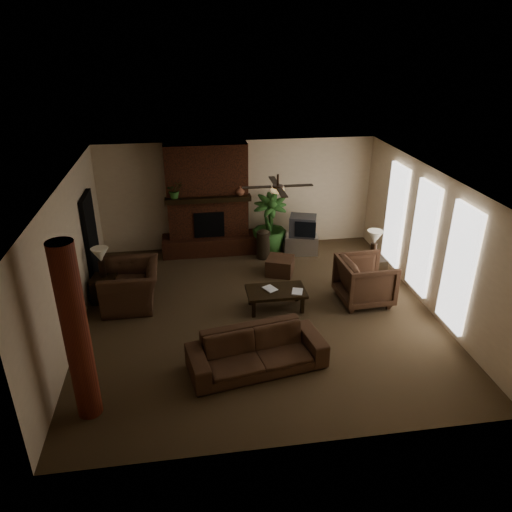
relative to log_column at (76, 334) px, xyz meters
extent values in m
plane|color=#4F3D27|center=(2.95, 2.40, -1.40)|extent=(7.00, 7.00, 0.00)
plane|color=silver|center=(2.95, 2.40, 1.40)|extent=(7.00, 7.00, 0.00)
plane|color=beige|center=(2.95, 5.90, 0.00)|extent=(7.00, 0.00, 7.00)
plane|color=beige|center=(2.95, -1.10, 0.00)|extent=(7.00, 0.00, 7.00)
plane|color=beige|center=(-0.55, 2.40, 0.00)|extent=(0.00, 7.00, 7.00)
plane|color=beige|center=(6.45, 2.40, 0.00)|extent=(0.00, 7.00, 7.00)
cube|color=#522615|center=(2.15, 5.65, 0.00)|extent=(2.00, 0.50, 2.80)
cube|color=#522615|center=(2.15, 5.55, -1.17)|extent=(2.40, 0.70, 0.45)
cube|color=black|center=(2.15, 5.39, -0.58)|extent=(0.75, 0.04, 0.65)
cube|color=black|center=(2.15, 5.37, 0.10)|extent=(2.10, 0.28, 0.12)
cube|color=white|center=(6.40, 4.00, -0.05)|extent=(0.08, 0.85, 2.35)
cube|color=white|center=(6.40, 2.60, -0.05)|extent=(0.08, 0.85, 2.35)
cube|color=white|center=(6.40, 1.20, -0.05)|extent=(0.08, 0.85, 2.35)
cylinder|color=maroon|center=(0.00, 0.00, 0.00)|extent=(0.36, 0.36, 2.80)
cube|color=black|center=(-0.49, 4.20, -0.35)|extent=(0.10, 1.00, 2.10)
cylinder|color=black|center=(3.35, 2.70, 1.28)|extent=(0.04, 0.04, 0.24)
cylinder|color=black|center=(3.35, 2.70, 1.16)|extent=(0.20, 0.20, 0.06)
ellipsoid|color=#F2BF72|center=(3.35, 2.70, 1.10)|extent=(0.26, 0.26, 0.14)
cube|color=black|center=(3.75, 2.70, 1.17)|extent=(0.55, 0.12, 0.01)
cube|color=black|center=(2.95, 2.70, 1.17)|extent=(0.55, 0.12, 0.01)
cube|color=black|center=(3.35, 3.10, 1.17)|extent=(0.12, 0.55, 0.01)
cube|color=black|center=(3.35, 2.30, 1.17)|extent=(0.12, 0.55, 0.01)
imported|color=#472E1E|center=(2.64, 0.68, -0.95)|extent=(2.38, 1.07, 0.90)
imported|color=#472E1E|center=(0.37, 3.18, -0.82)|extent=(0.88, 1.33, 1.15)
imported|color=#472E1E|center=(5.23, 2.55, -0.86)|extent=(1.02, 1.09, 1.08)
cube|color=black|center=(3.32, 2.53, -1.00)|extent=(1.20, 0.70, 0.06)
cube|color=black|center=(2.82, 2.28, -1.21)|extent=(0.07, 0.07, 0.37)
cube|color=black|center=(3.82, 2.28, -1.21)|extent=(0.07, 0.07, 0.37)
cube|color=black|center=(2.82, 2.78, -1.21)|extent=(0.07, 0.07, 0.37)
cube|color=black|center=(3.82, 2.78, -1.21)|extent=(0.07, 0.07, 0.37)
cube|color=#472E1E|center=(3.72, 4.08, -1.20)|extent=(0.78, 0.78, 0.40)
cube|color=#B9B9BC|center=(4.46, 5.16, -1.15)|extent=(0.90, 0.59, 0.50)
cube|color=#38383A|center=(4.50, 5.13, -0.64)|extent=(0.77, 0.68, 0.52)
cube|color=black|center=(4.50, 4.87, -0.64)|extent=(0.50, 0.19, 0.40)
cylinder|color=#2F251A|center=(3.47, 5.01, -1.05)|extent=(0.34, 0.34, 0.70)
sphere|color=#2F251A|center=(3.47, 5.01, -0.80)|extent=(0.34, 0.34, 0.34)
imported|color=#2E5A24|center=(3.67, 5.31, -0.97)|extent=(1.02, 1.63, 0.87)
cube|color=black|center=(-0.20, 3.40, -1.12)|extent=(0.57, 0.57, 0.55)
cylinder|color=black|center=(-0.20, 3.43, -0.67)|extent=(0.17, 0.17, 0.35)
cone|color=white|center=(-0.20, 3.43, -0.35)|extent=(0.43, 0.43, 0.30)
cube|color=black|center=(5.74, 3.45, -1.12)|extent=(0.55, 0.55, 0.55)
cylinder|color=black|center=(5.75, 3.50, -0.67)|extent=(0.18, 0.18, 0.35)
cone|color=white|center=(5.75, 3.50, -0.35)|extent=(0.46, 0.46, 0.30)
imported|color=#2E5A24|center=(1.36, 5.39, 0.32)|extent=(0.49, 0.52, 0.33)
imported|color=brown|center=(2.94, 5.39, 0.27)|extent=(0.25, 0.25, 0.22)
imported|color=#999999|center=(3.11, 2.53, -0.83)|extent=(0.20, 0.12, 0.29)
imported|color=#999999|center=(3.63, 2.41, -0.82)|extent=(0.21, 0.09, 0.29)
camera|label=1|loc=(1.64, -5.90, 3.82)|focal=33.75mm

